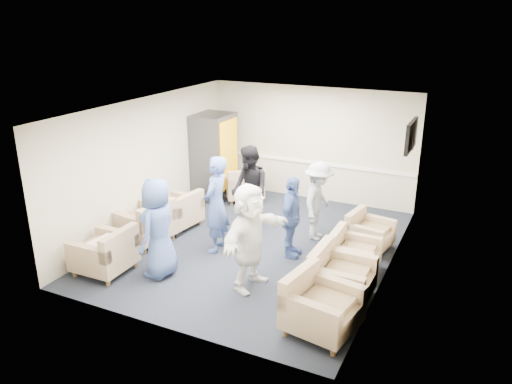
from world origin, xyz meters
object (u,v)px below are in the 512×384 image
at_px(armchair_right_midnear, 338,278).
at_px(person_mid_right, 291,217).
at_px(armchair_right_near, 318,308).
at_px(armchair_right_far, 367,233).
at_px(armchair_left_mid, 147,225).
at_px(person_back_right, 318,201).
at_px(person_front_left, 158,228).
at_px(armchair_corner, 244,186).
at_px(person_back_left, 249,190).
at_px(armchair_left_near, 107,254).
at_px(armchair_left_far, 179,212).
at_px(armchair_right_midfar, 351,255).
at_px(person_mid_left, 216,204).
at_px(person_front_right, 250,237).
at_px(vending_machine, 214,157).

xyz_separation_m(armchair_right_midnear, person_mid_right, (-1.23, 1.07, 0.41)).
height_order(armchair_right_near, armchair_right_far, armchair_right_near).
bearing_deg(armchair_left_mid, armchair_right_far, 121.67).
distance_m(armchair_left_mid, armchair_right_near, 4.19).
distance_m(armchair_right_far, person_back_right, 1.12).
distance_m(armchair_left_mid, person_front_left, 1.45).
relative_size(armchair_right_near, person_front_left, 0.61).
relative_size(armchair_corner, person_front_left, 0.71).
distance_m(person_back_left, person_mid_right, 1.38).
relative_size(armchair_left_near, armchair_left_far, 0.95).
bearing_deg(armchair_left_near, person_back_right, 135.33).
distance_m(armchair_right_midnear, person_back_left, 3.04).
distance_m(armchair_right_midfar, person_front_left, 3.34).
xyz_separation_m(armchair_left_near, armchair_corner, (0.51, 4.24, -0.00)).
relative_size(armchair_right_midnear, person_mid_left, 0.50).
distance_m(person_back_right, person_front_right, 2.29).
bearing_deg(armchair_left_mid, armchair_left_near, 15.41).
height_order(armchair_right_far, person_front_left, person_front_left).
relative_size(armchair_left_near, armchair_right_near, 0.85).
relative_size(vending_machine, person_front_left, 1.18).
bearing_deg(person_back_left, armchair_right_near, -5.22).
xyz_separation_m(armchair_right_near, armchair_corner, (-3.33, 4.27, -0.02)).
bearing_deg(armchair_right_near, armchair_right_midfar, 11.24).
relative_size(armchair_right_near, armchair_right_far, 1.21).
xyz_separation_m(armchair_right_far, person_front_right, (-1.39, -2.25, 0.59)).
distance_m(armchair_right_midfar, armchair_corner, 4.05).
bearing_deg(person_mid_right, vending_machine, 47.45).
relative_size(person_back_left, person_front_right, 1.01).
distance_m(armchair_corner, person_back_left, 1.90).
bearing_deg(armchair_left_mid, armchair_corner, 177.09).
relative_size(armchair_right_near, person_front_right, 0.60).
relative_size(armchair_right_near, person_back_right, 0.67).
relative_size(armchair_left_near, armchair_corner, 0.73).
xyz_separation_m(armchair_corner, person_front_left, (0.35, -3.88, 0.52)).
relative_size(armchair_right_near, armchair_corner, 0.86).
relative_size(armchair_left_far, person_front_left, 0.55).
xyz_separation_m(armchair_right_midfar, armchair_corner, (-3.28, 2.37, 0.04)).
height_order(armchair_left_near, armchair_right_far, armchair_left_near).
distance_m(armchair_right_midfar, person_front_right, 1.91).
height_order(armchair_left_mid, person_front_left, person_front_left).
bearing_deg(armchair_corner, person_back_left, 83.54).
distance_m(armchair_right_near, armchair_right_midfar, 1.91).
xyz_separation_m(armchair_right_near, person_mid_left, (-2.57, 1.64, 0.56)).
distance_m(person_front_left, person_front_right, 1.60).
relative_size(armchair_left_near, person_back_right, 0.57).
xyz_separation_m(armchair_right_far, armchair_corner, (-3.31, 1.33, 0.05)).
height_order(armchair_left_far, armchair_right_midnear, armchair_right_midnear).
relative_size(armchair_corner, vending_machine, 0.60).
height_order(person_back_left, person_mid_right, person_back_left).
bearing_deg(armchair_right_midfar, armchair_left_mid, 98.39).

